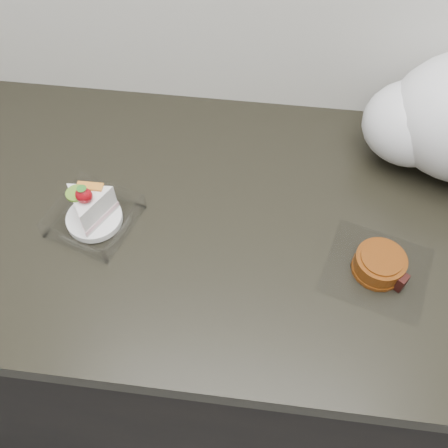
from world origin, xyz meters
The scene contains 3 objects.
counter centered at (0.00, 1.69, 0.45)m, with size 2.04×0.64×0.90m.
cake_tray centered at (-0.27, 1.65, 0.93)m, with size 0.17×0.17×0.10m.
mooncake_wrap centered at (0.22, 1.61, 0.92)m, with size 0.20×0.19×0.04m.
Camera 1 is at (0.02, 1.16, 1.62)m, focal length 40.00 mm.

